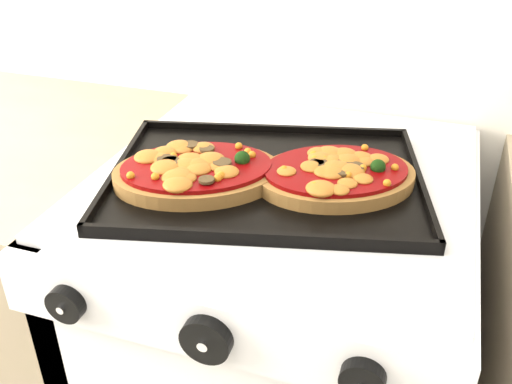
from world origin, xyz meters
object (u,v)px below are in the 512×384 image
(stove, at_px, (279,371))
(pizza_left, at_px, (197,170))
(baking_tray, at_px, (266,176))
(pizza_right, at_px, (336,173))

(stove, xyz_separation_m, pizza_left, (-0.12, -0.09, 0.48))
(stove, bearing_deg, pizza_left, -143.24)
(baking_tray, distance_m, pizza_right, 0.11)
(pizza_left, xyz_separation_m, pizza_right, (0.20, 0.06, -0.00))
(stove, height_order, pizza_right, pizza_right)
(baking_tray, xyz_separation_m, pizza_left, (-0.10, -0.05, 0.02))
(pizza_left, bearing_deg, stove, 36.76)
(stove, relative_size, pizza_right, 3.76)
(pizza_left, relative_size, pizza_right, 1.05)
(pizza_right, bearing_deg, stove, 162.79)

